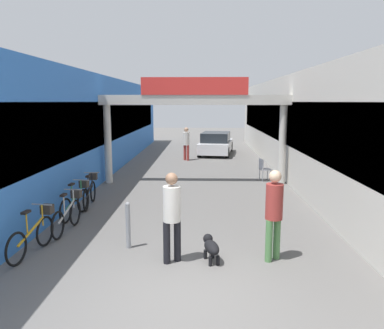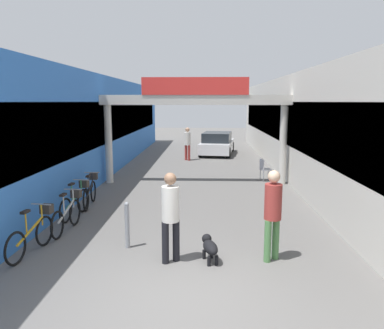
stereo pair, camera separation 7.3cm
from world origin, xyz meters
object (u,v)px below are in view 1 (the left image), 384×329
object	(u,v)px
pedestrian_companion	(274,209)
parked_car_white	(216,144)
pedestrian_with_dog	(172,211)
dog_on_leash	(211,246)
bicycle_green_third	(76,201)
pedestrian_carrying_crate	(186,141)
bollard_post_metal	(128,225)
bicycle_black_farthest	(90,191)
bicycle_silver_second	(69,213)
bicycle_orange_nearest	(34,233)
cafe_chair_aluminium_nearer	(263,168)

from	to	relation	value
pedestrian_companion	parked_car_white	bearing A→B (deg)	92.32
pedestrian_with_dog	dog_on_leash	xyz separation A→B (m)	(0.77, 0.07, -0.74)
pedestrian_companion	bicycle_green_third	world-z (taller)	pedestrian_companion
bicycle_green_third	pedestrian_carrying_crate	bearing A→B (deg)	75.57
pedestrian_companion	bollard_post_metal	size ratio (longest dim) A/B	1.79
pedestrian_carrying_crate	bicycle_black_farthest	xyz separation A→B (m)	(-2.54, -8.99, -0.59)
pedestrian_companion	bicycle_black_farthest	xyz separation A→B (m)	(-4.84, 3.87, -0.62)
parked_car_white	pedestrian_with_dog	bearing A→B (deg)	-95.12
bicycle_silver_second	bicycle_green_third	distance (m)	1.17
bollard_post_metal	dog_on_leash	bearing A→B (deg)	-19.34
bicycle_orange_nearest	pedestrian_with_dog	bearing A→B (deg)	-7.09
bicycle_silver_second	parked_car_white	xyz separation A→B (m)	(4.07, 13.68, 0.21)
pedestrian_carrying_crate	bicycle_silver_second	world-z (taller)	pedestrian_carrying_crate
pedestrian_carrying_crate	bicycle_silver_second	xyz separation A→B (m)	(-2.40, -11.26, -0.59)
pedestrian_carrying_crate	bicycle_orange_nearest	distance (m)	12.94
dog_on_leash	bicycle_black_farthest	bearing A→B (deg)	132.34
pedestrian_with_dog	bicycle_orange_nearest	xyz separation A→B (m)	(-2.91, 0.36, -0.60)
bicycle_silver_second	cafe_chair_aluminium_nearer	size ratio (longest dim) A/B	1.90
bicycle_orange_nearest	cafe_chair_aluminium_nearer	xyz separation A→B (m)	(5.93, 7.41, 0.10)
bicycle_green_third	parked_car_white	distance (m)	13.23
bicycle_silver_second	bollard_post_metal	xyz separation A→B (m)	(1.68, -1.07, 0.08)
dog_on_leash	pedestrian_carrying_crate	bearing A→B (deg)	94.68
pedestrian_companion	bicycle_green_third	distance (m)	5.65
pedestrian_companion	dog_on_leash	world-z (taller)	pedestrian_companion
dog_on_leash	cafe_chair_aluminium_nearer	distance (m)	8.03
pedestrian_carrying_crate	bicycle_green_third	size ratio (longest dim) A/B	1.06
pedestrian_carrying_crate	bicycle_orange_nearest	xyz separation A→B (m)	(-2.62, -12.65, -0.59)
bollard_post_metal	parked_car_white	bearing A→B (deg)	80.80
dog_on_leash	bicycle_black_farthest	xyz separation A→B (m)	(-3.60, 3.95, 0.14)
bollard_post_metal	bicycle_green_third	bearing A→B (deg)	130.29
pedestrian_with_dog	bicycle_black_farthest	xyz separation A→B (m)	(-2.84, 4.03, -0.60)
bicycle_orange_nearest	parked_car_white	size ratio (longest dim) A/B	0.40
bollard_post_metal	pedestrian_carrying_crate	bearing A→B (deg)	86.69
bicycle_green_third	parked_car_white	xyz separation A→B (m)	(4.27, 12.52, 0.21)
bicycle_black_farthest	bollard_post_metal	distance (m)	3.80
bicycle_black_farthest	cafe_chair_aluminium_nearer	xyz separation A→B (m)	(5.86, 3.75, 0.10)
pedestrian_companion	bicycle_black_farthest	distance (m)	6.23
pedestrian_companion	dog_on_leash	distance (m)	1.45
pedestrian_companion	bollard_post_metal	bearing A→B (deg)	169.80
bicycle_green_third	cafe_chair_aluminium_nearer	world-z (taller)	bicycle_green_third
bicycle_orange_nearest	parked_car_white	bearing A→B (deg)	74.10
bicycle_silver_second	bollard_post_metal	distance (m)	2.00
pedestrian_with_dog	pedestrian_companion	bearing A→B (deg)	4.35
dog_on_leash	cafe_chair_aluminium_nearer	bearing A→B (deg)	73.67
dog_on_leash	bollard_post_metal	size ratio (longest dim) A/B	0.68
pedestrian_carrying_crate	pedestrian_companion	bearing A→B (deg)	-79.89
bicycle_green_third	bicycle_black_farthest	distance (m)	1.11
bicycle_silver_second	parked_car_white	world-z (taller)	parked_car_white
bicycle_black_farthest	pedestrian_with_dog	bearing A→B (deg)	-54.82
bicycle_silver_second	bollard_post_metal	bearing A→B (deg)	-32.39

